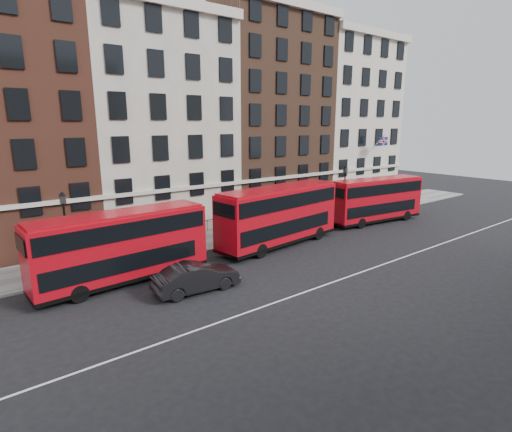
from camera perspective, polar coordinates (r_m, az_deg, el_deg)
ground at (r=25.05m, az=3.55°, el=-9.40°), size 120.00×120.00×0.00m
pavement at (r=33.17m, az=-8.51°, el=-3.68°), size 80.00×5.00×0.15m
kerb at (r=31.10m, az=-6.24°, el=-4.75°), size 80.00×0.30×0.16m
road_centre_line at (r=23.71m, az=6.79°, el=-10.80°), size 70.00×0.12×0.01m
building_terrace at (r=38.29m, az=-15.05°, el=13.67°), size 64.00×11.95×22.00m
bus_b at (r=25.47m, az=-18.70°, el=-4.03°), size 10.68×3.14×4.43m
bus_c at (r=31.58m, az=3.27°, el=0.22°), size 11.50×3.91×4.74m
bus_d at (r=40.83m, az=16.71°, el=2.34°), size 10.57×3.73×4.35m
car_front at (r=23.72m, az=-8.49°, el=-8.68°), size 5.18×2.14×1.67m
lamp_post_left at (r=27.85m, az=-25.51°, el=-1.69°), size 0.44×0.44×5.33m
lamp_post_right at (r=41.33m, az=12.52°, el=3.76°), size 0.44×0.44×5.33m
traffic_light at (r=47.41m, az=18.74°, el=3.77°), size 0.25×0.45×3.27m
iron_railings at (r=34.88m, az=-10.32°, el=-1.93°), size 6.60×0.06×1.00m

